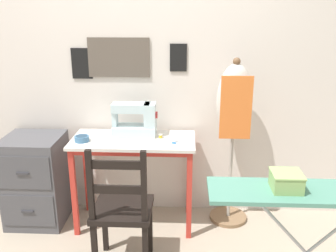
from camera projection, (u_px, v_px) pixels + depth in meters
The scene contains 12 objects.
ground_plane at pixel (132, 238), 3.01m from camera, with size 14.00×14.00×0.00m, color tan.
wall_back at pixel (136, 70), 3.12m from camera, with size 10.00×0.07×2.55m.
sewing_table at pixel (133, 153), 3.02m from camera, with size 0.99×0.47×0.77m.
sewing_machine at pixel (137, 120), 3.05m from camera, with size 0.37×0.18×0.29m.
fabric_bowl at pixel (82, 138), 2.93m from camera, with size 0.11×0.11×0.04m.
scissors at pixel (176, 142), 2.92m from camera, with size 0.10×0.13×0.01m.
thread_spool_near_machine at pixel (161, 136), 3.01m from camera, with size 0.04×0.04×0.03m.
wooden_chair at pixel (122, 211), 2.55m from camera, with size 0.40×0.38×0.95m.
filing_cabinet at pixel (36, 180), 3.17m from camera, with size 0.47×0.47×0.76m.
dress_form at pixel (234, 112), 2.99m from camera, with size 0.32×0.32×1.41m.
ironing_board at pixel (314, 198), 2.10m from camera, with size 1.19×0.30×0.81m.
storage_box at pixel (286, 181), 2.08m from camera, with size 0.17×0.17×0.10m.
Camera 1 is at (0.41, -2.57, 1.79)m, focal length 40.00 mm.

